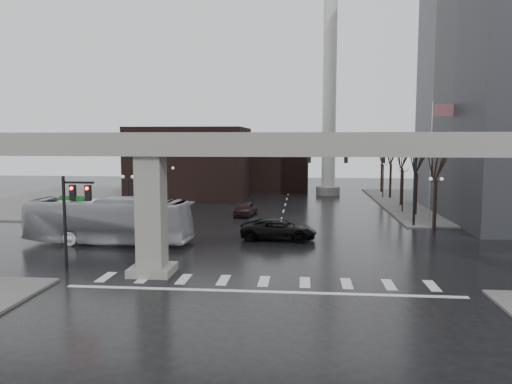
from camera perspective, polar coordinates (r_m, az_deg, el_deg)
ground at (r=30.68m, az=1.06°, el=-9.65°), size 160.00×160.00×0.00m
sidewalk_ne at (r=70.12m, az=25.19°, el=-1.29°), size 28.00×36.00×0.15m
sidewalk_nw at (r=71.76m, az=-17.80°, el=-0.85°), size 28.00×36.00×0.15m
elevated_guideway at (r=29.51m, az=3.53°, el=3.28°), size 48.00×2.60×8.70m
building_far_left at (r=73.35m, az=-7.39°, el=3.39°), size 16.00×14.00×10.00m
building_far_mid at (r=81.68m, az=2.44°, el=3.00°), size 10.00×10.00×8.00m
smokestack at (r=75.72m, az=8.37°, el=9.78°), size 3.60×3.60×30.00m
signal_mast_arm at (r=48.79m, az=13.39°, el=2.96°), size 12.12×0.43×8.00m
signal_left_pole at (r=33.54m, az=-20.23°, el=-1.57°), size 2.30×0.30×6.00m
flagpole_assembly at (r=53.10m, az=19.73°, el=4.85°), size 2.06×0.12×12.00m
lamp_right_0 at (r=45.15m, az=19.83°, el=-0.46°), size 1.22×0.32×5.11m
lamp_right_1 at (r=58.75m, az=16.45°, el=1.07°), size 1.22×0.32×5.11m
lamp_right_2 at (r=72.50m, az=14.35°, el=2.02°), size 1.22×0.32×5.11m
lamp_left_0 at (r=46.47m, az=-14.41°, el=-0.12°), size 1.22×0.32×5.11m
lamp_left_1 at (r=59.77m, az=-9.87°, el=1.30°), size 1.22×0.32×5.11m
lamp_left_2 at (r=73.33m, az=-6.99°, el=2.20°), size 1.22×0.32×5.11m
tree_right_0 at (r=49.35m, az=19.81°, el=-0.74°), size 1.09×1.58×7.50m
tree_right_1 at (r=57.08m, az=17.83°, el=0.26°), size 1.09×1.61×7.67m
tree_right_2 at (r=64.88m, az=16.32°, el=1.02°), size 1.10×1.63×7.85m
tree_right_3 at (r=72.72m, az=15.14°, el=1.62°), size 1.11×1.66×8.02m
tree_right_4 at (r=80.59m, az=14.19°, el=2.10°), size 1.12×1.69×8.19m
pickup_truck at (r=41.56m, az=2.58°, el=-4.26°), size 6.39×3.09×1.76m
city_bus at (r=41.44m, az=-16.54°, el=-3.17°), size 13.44×3.95×3.70m
far_car at (r=54.40m, az=-1.21°, el=-1.94°), size 2.57×4.72×1.52m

